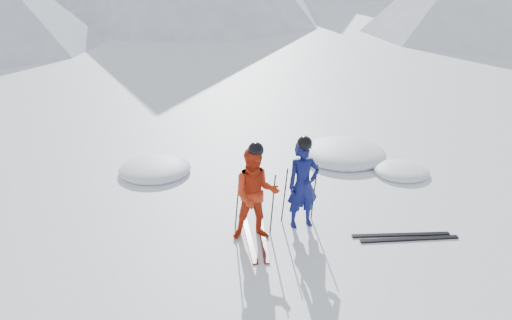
{
  "coord_description": "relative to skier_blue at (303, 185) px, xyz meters",
  "views": [
    {
      "loc": [
        -2.75,
        -8.35,
        4.77
      ],
      "look_at": [
        -2.09,
        0.5,
        1.1
      ],
      "focal_mm": 38.0,
      "sensor_mm": 36.0,
      "label": 1
    }
  ],
  "objects": [
    {
      "name": "pole_blue_right",
      "position": [
        0.25,
        0.25,
        -0.26
      ],
      "size": [
        0.11,
        0.07,
        1.05
      ],
      "primitive_type": "cylinder",
      "rotation": [
        -0.04,
        0.08,
        0.0
      ],
      "color": "black",
      "rests_on": "ground"
    },
    {
      "name": "ski_loose_b",
      "position": [
        1.75,
        -0.65,
        -0.77
      ],
      "size": [
        1.7,
        0.12,
        0.03
      ],
      "primitive_type": "cube",
      "rotation": [
        0.0,
        0.0,
        1.59
      ],
      "color": "black",
      "rests_on": "ground"
    },
    {
      "name": "ground",
      "position": [
        1.3,
        -0.07,
        -0.79
      ],
      "size": [
        160.0,
        160.0,
        0.0
      ],
      "primitive_type": "plane",
      "color": "white",
      "rests_on": "ground"
    },
    {
      "name": "skier_blue",
      "position": [
        0.0,
        0.0,
        0.0
      ],
      "size": [
        0.65,
        0.51,
        1.58
      ],
      "primitive_type": "imported",
      "rotation": [
        0.0,
        0.0,
        0.25
      ],
      "color": "#0E1354",
      "rests_on": "ground"
    },
    {
      "name": "ski_worn_right",
      "position": [
        -0.73,
        -0.37,
        -0.77
      ],
      "size": [
        0.1,
        1.7,
        0.03
      ],
      "primitive_type": "cube",
      "rotation": [
        0.0,
        0.0,
        -0.01
      ],
      "color": "black",
      "rests_on": "ground"
    },
    {
      "name": "ski_loose_a",
      "position": [
        1.65,
        -0.5,
        -0.77
      ],
      "size": [
        1.7,
        0.12,
        0.03
      ],
      "primitive_type": "cube",
      "rotation": [
        0.0,
        0.0,
        1.55
      ],
      "color": "black",
      "rests_on": "ground"
    },
    {
      "name": "pole_blue_left",
      "position": [
        -0.3,
        0.15,
        -0.26
      ],
      "size": [
        0.11,
        0.08,
        1.05
      ],
      "primitive_type": "cylinder",
      "rotation": [
        0.05,
        0.08,
        0.0
      ],
      "color": "black",
      "rests_on": "ground"
    },
    {
      "name": "skier_red",
      "position": [
        -0.85,
        -0.37,
        0.03
      ],
      "size": [
        0.81,
        0.64,
        1.63
      ],
      "primitive_type": "imported",
      "rotation": [
        0.0,
        0.0,
        0.03
      ],
      "color": "#BA2A0E",
      "rests_on": "ground"
    },
    {
      "name": "pole_red_right",
      "position": [
        -0.55,
        -0.22,
        -0.25
      ],
      "size": [
        0.11,
        0.08,
        1.08
      ],
      "primitive_type": "cylinder",
      "rotation": [
        -0.05,
        0.08,
        0.0
      ],
      "color": "black",
      "rests_on": "ground"
    },
    {
      "name": "ski_worn_left",
      "position": [
        -0.97,
        -0.37,
        -0.77
      ],
      "size": [
        0.2,
        1.7,
        0.03
      ],
      "primitive_type": "cube",
      "rotation": [
        0.0,
        0.0,
        0.06
      ],
      "color": "black",
      "rests_on": "ground"
    },
    {
      "name": "snow_lumps",
      "position": [
        0.8,
        2.54,
        -0.79
      ],
      "size": [
        9.1,
        4.88,
        0.44
      ],
      "color": "white",
      "rests_on": "ground"
    },
    {
      "name": "pole_red_left",
      "position": [
        -1.15,
        -0.12,
        -0.25
      ],
      "size": [
        0.11,
        0.09,
        1.08
      ],
      "primitive_type": "cylinder",
      "rotation": [
        0.06,
        0.08,
        0.0
      ],
      "color": "black",
      "rests_on": "ground"
    }
  ]
}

